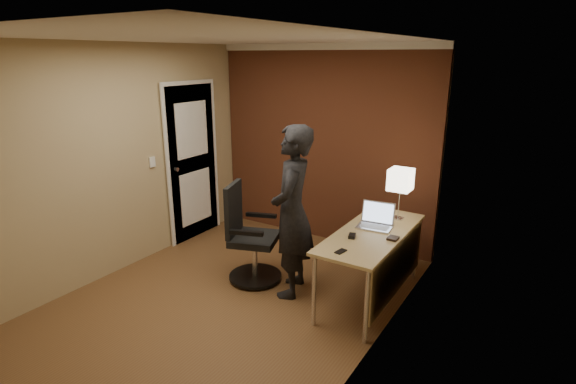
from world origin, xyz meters
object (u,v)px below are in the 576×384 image
object	(u,v)px
phone	(341,251)
office_chair	(249,240)
desk	(378,246)
desk_lamp	(401,180)
laptop	(376,220)
mouse	(352,236)
person	(292,212)
wallet	(393,238)

from	to	relation	value
phone	office_chair	size ratio (longest dim) A/B	0.11
desk	office_chair	size ratio (longest dim) A/B	1.42
desk	phone	world-z (taller)	phone
desk	desk_lamp	bearing A→B (deg)	87.92
desk_lamp	laptop	bearing A→B (deg)	-110.97
desk_lamp	mouse	xyz separation A→B (m)	(-0.20, -0.71, -0.40)
desk_lamp	phone	world-z (taller)	desk_lamp
desk	person	size ratio (longest dim) A/B	0.86
desk_lamp	wallet	size ratio (longest dim) A/B	4.86
laptop	phone	bearing A→B (deg)	-92.28
wallet	phone	bearing A→B (deg)	-119.73
mouse	office_chair	world-z (taller)	office_chair
mouse	laptop	bearing A→B (deg)	62.44
phone	laptop	bearing A→B (deg)	97.57
desk_lamp	phone	distance (m)	1.14
mouse	person	size ratio (longest dim) A/B	0.06
laptop	phone	size ratio (longest dim) A/B	3.07
wallet	desk_lamp	bearing A→B (deg)	104.53
office_chair	person	world-z (taller)	person
mouse	office_chair	distance (m)	1.20
laptop	mouse	distance (m)	0.41
desk_lamp	phone	size ratio (longest dim) A/B	4.65
laptop	desk_lamp	bearing A→B (deg)	69.03
office_chair	person	xyz separation A→B (m)	(0.53, 0.02, 0.40)
desk	phone	xyz separation A→B (m)	(-0.13, -0.58, 0.13)
laptop	office_chair	world-z (taller)	office_chair
desk	office_chair	distance (m)	1.39
desk_lamp	person	size ratio (longest dim) A/B	0.31
phone	wallet	world-z (taller)	wallet
desk_lamp	person	distance (m)	1.15
mouse	wallet	world-z (taller)	mouse
laptop	office_chair	size ratio (longest dim) A/B	0.33
laptop	phone	distance (m)	0.75
office_chair	mouse	bearing A→B (deg)	2.85
laptop	phone	world-z (taller)	laptop
wallet	office_chair	bearing A→B (deg)	-171.79
desk	laptop	world-z (taller)	laptop
desk	wallet	size ratio (longest dim) A/B	13.64
phone	wallet	distance (m)	0.58
office_chair	person	distance (m)	0.67
laptop	wallet	bearing A→B (deg)	-42.77
laptop	mouse	world-z (taller)	laptop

